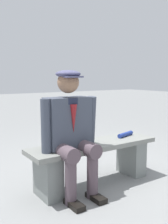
# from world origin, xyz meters

# --- Properties ---
(ground_plane) EXTENTS (30.00, 30.00, 0.00)m
(ground_plane) POSITION_xyz_m (0.00, 0.00, 0.00)
(ground_plane) COLOR gray
(bench) EXTENTS (1.49, 0.41, 0.47)m
(bench) POSITION_xyz_m (0.00, 0.00, 0.30)
(bench) COLOR gray
(bench) RESTS_ON ground
(seated_man) EXTENTS (0.62, 0.56, 1.25)m
(seated_man) POSITION_xyz_m (0.33, 0.06, 0.69)
(seated_man) COLOR #3E4453
(seated_man) RESTS_ON ground
(rolled_magazine) EXTENTS (0.27, 0.12, 0.05)m
(rolled_magazine) POSITION_xyz_m (-0.49, -0.04, 0.49)
(rolled_magazine) COLOR navy
(rolled_magazine) RESTS_ON bench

